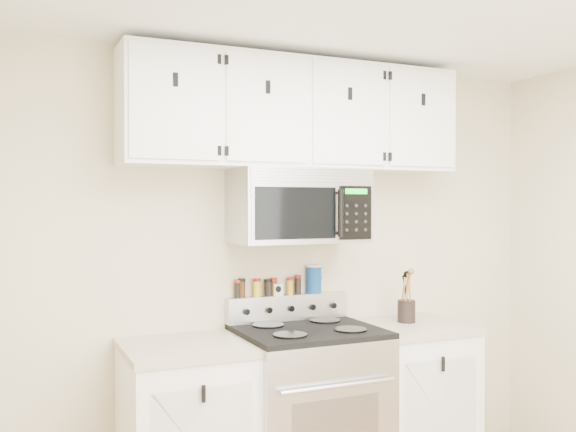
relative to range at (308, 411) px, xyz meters
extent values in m
cube|color=beige|center=(0.00, 0.32, 0.76)|extent=(3.50, 0.01, 2.50)
cube|color=#B7B7BA|center=(0.00, 0.00, -0.03)|extent=(0.76, 0.65, 0.92)
cube|color=black|center=(0.00, 0.00, 0.45)|extent=(0.76, 0.65, 0.03)
cube|color=#B7B7BA|center=(0.00, 0.28, 0.54)|extent=(0.76, 0.08, 0.15)
cylinder|color=black|center=(-0.18, -0.15, 0.47)|extent=(0.18, 0.18, 0.01)
cylinder|color=black|center=(0.18, -0.15, 0.47)|extent=(0.18, 0.18, 0.01)
cylinder|color=black|center=(-0.18, 0.15, 0.47)|extent=(0.18, 0.18, 0.01)
cylinder|color=black|center=(0.18, 0.15, 0.47)|extent=(0.18, 0.18, 0.01)
cube|color=tan|center=(-0.69, 0.02, 0.41)|extent=(0.64, 0.62, 0.04)
cube|color=white|center=(0.69, 0.02, -0.05)|extent=(0.62, 0.60, 0.88)
cube|color=tan|center=(0.69, 0.02, 0.41)|extent=(0.64, 0.62, 0.04)
cube|color=#9E9EA3|center=(0.00, 0.13, 1.14)|extent=(0.76, 0.38, 0.42)
cube|color=#B7B7BA|center=(0.00, -0.06, 1.31)|extent=(0.73, 0.01, 0.08)
cube|color=black|center=(-0.10, -0.07, 1.10)|extent=(0.47, 0.01, 0.28)
cube|color=black|center=(0.26, -0.07, 1.10)|extent=(0.20, 0.01, 0.30)
cylinder|color=black|center=(0.15, -0.10, 1.10)|extent=(0.03, 0.03, 0.26)
cube|color=white|center=(0.00, 0.16, 1.66)|extent=(2.00, 0.33, 0.62)
cube|color=white|center=(-0.75, -0.01, 1.66)|extent=(0.46, 0.01, 0.57)
cube|color=black|center=(-0.75, -0.02, 1.77)|extent=(0.02, 0.01, 0.07)
cube|color=white|center=(-0.25, -0.01, 1.66)|extent=(0.46, 0.01, 0.57)
cube|color=black|center=(-0.25, -0.02, 1.77)|extent=(0.03, 0.01, 0.07)
cube|color=white|center=(0.25, -0.01, 1.66)|extent=(0.46, 0.01, 0.57)
cube|color=black|center=(0.25, -0.02, 1.77)|extent=(0.03, 0.01, 0.07)
cube|color=white|center=(0.75, -0.01, 1.66)|extent=(0.46, 0.01, 0.57)
cube|color=black|center=(0.75, -0.02, 1.77)|extent=(0.02, 0.01, 0.07)
cylinder|color=black|center=(0.69, 0.07, 0.50)|extent=(0.11, 0.11, 0.13)
cylinder|color=olive|center=(0.69, 0.07, 0.60)|extent=(0.01, 0.01, 0.25)
cylinder|color=olive|center=(0.71, 0.06, 0.61)|extent=(0.01, 0.01, 0.27)
cylinder|color=olive|center=(0.68, 0.07, 0.59)|extent=(0.01, 0.01, 0.23)
cylinder|color=black|center=(0.70, 0.08, 0.60)|extent=(0.01, 0.01, 0.24)
cylinder|color=olive|center=(0.68, 0.05, 0.61)|extent=(0.01, 0.01, 0.26)
cube|color=silver|center=(-0.07, 0.28, 0.65)|extent=(0.07, 0.06, 0.07)
cylinder|color=navy|center=(0.17, 0.28, 0.69)|extent=(0.09, 0.09, 0.16)
cylinder|color=white|center=(0.17, 0.28, 0.78)|extent=(0.09, 0.09, 0.01)
cylinder|color=black|center=(-0.32, 0.28, 0.66)|extent=(0.04, 0.04, 0.09)
cylinder|color=#B6200E|center=(-0.32, 0.28, 0.71)|extent=(0.04, 0.04, 0.02)
cylinder|color=#38240D|center=(-0.29, 0.28, 0.66)|extent=(0.04, 0.04, 0.09)
cylinder|color=black|center=(-0.29, 0.28, 0.72)|extent=(0.04, 0.04, 0.02)
cylinder|color=gold|center=(-0.20, 0.28, 0.66)|extent=(0.04, 0.04, 0.09)
cylinder|color=#9C0D0C|center=(-0.20, 0.28, 0.71)|extent=(0.04, 0.04, 0.02)
cylinder|color=black|center=(-0.13, 0.28, 0.65)|extent=(0.04, 0.04, 0.08)
cylinder|color=black|center=(-0.13, 0.28, 0.70)|extent=(0.05, 0.05, 0.02)
cylinder|color=#40290F|center=(-0.09, 0.28, 0.66)|extent=(0.04, 0.04, 0.09)
cylinder|color=#9D180C|center=(-0.09, 0.28, 0.71)|extent=(0.04, 0.04, 0.02)
cylinder|color=gold|center=(0.02, 0.28, 0.66)|extent=(0.04, 0.04, 0.09)
cylinder|color=maroon|center=(0.02, 0.28, 0.71)|extent=(0.04, 0.04, 0.02)
cylinder|color=black|center=(0.07, 0.28, 0.66)|extent=(0.04, 0.04, 0.10)
cylinder|color=maroon|center=(0.07, 0.28, 0.72)|extent=(0.04, 0.04, 0.02)
cylinder|color=gold|center=(0.20, 0.28, 0.65)|extent=(0.04, 0.04, 0.08)
cylinder|color=black|center=(0.20, 0.28, 0.70)|extent=(0.04, 0.04, 0.02)
camera|label=1|loc=(-1.55, -3.19, 1.15)|focal=40.00mm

